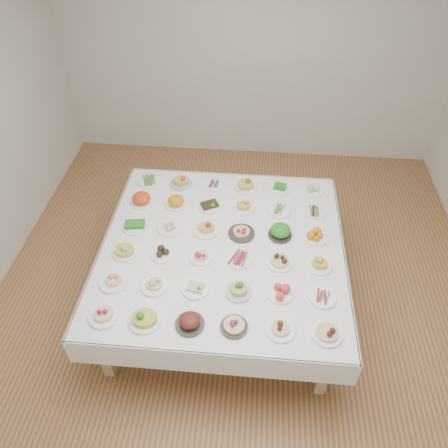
# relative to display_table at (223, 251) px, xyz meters

# --- Properties ---
(room_envelope) EXTENTS (5.02, 5.02, 2.81)m
(room_envelope) POSITION_rel_display_table_xyz_m (0.15, 0.18, 1.15)
(room_envelope) COLOR #A77045
(room_envelope) RESTS_ON ground
(display_table) EXTENTS (2.20, 2.20, 0.75)m
(display_table) POSITION_rel_display_table_xyz_m (0.00, 0.00, 0.00)
(display_table) COLOR white
(display_table) RESTS_ON ground
(dish_0) EXTENTS (0.23, 0.23, 0.11)m
(dish_0) POSITION_rel_display_table_xyz_m (-0.84, -0.85, 0.12)
(dish_0) COLOR white
(dish_0) RESTS_ON display_table
(dish_1) EXTENTS (0.24, 0.24, 0.15)m
(dish_1) POSITION_rel_display_table_xyz_m (-0.52, -0.86, 0.14)
(dish_1) COLOR white
(dish_1) RESTS_ON display_table
(dish_2) EXTENTS (0.22, 0.22, 0.13)m
(dish_2) POSITION_rel_display_table_xyz_m (-0.17, -0.86, 0.13)
(dish_2) COLOR #2D2B28
(dish_2) RESTS_ON display_table
(dish_3) EXTENTS (0.21, 0.21, 0.12)m
(dish_3) POSITION_rel_display_table_xyz_m (0.17, -0.85, 0.12)
(dish_3) COLOR #2D2B28
(dish_3) RESTS_ON display_table
(dish_4) EXTENTS (0.22, 0.22, 0.11)m
(dish_4) POSITION_rel_display_table_xyz_m (0.52, -0.85, 0.12)
(dish_4) COLOR white
(dish_4) RESTS_ON display_table
(dish_5) EXTENTS (0.23, 0.23, 0.14)m
(dish_5) POSITION_rel_display_table_xyz_m (0.86, -0.86, 0.13)
(dish_5) COLOR white
(dish_5) RESTS_ON display_table
(dish_6) EXTENTS (0.24, 0.24, 0.11)m
(dish_6) POSITION_rel_display_table_xyz_m (-0.86, -0.51, 0.11)
(dish_6) COLOR white
(dish_6) RESTS_ON display_table
(dish_7) EXTENTS (0.22, 0.22, 0.12)m
(dish_7) POSITION_rel_display_table_xyz_m (-0.51, -0.52, 0.12)
(dish_7) COLOR white
(dish_7) RESTS_ON display_table
(dish_8) EXTENTS (0.22, 0.22, 0.09)m
(dish_8) POSITION_rel_display_table_xyz_m (-0.17, -0.52, 0.10)
(dish_8) COLOR white
(dish_8) RESTS_ON display_table
(dish_9) EXTENTS (0.22, 0.22, 0.12)m
(dish_9) POSITION_rel_display_table_xyz_m (0.18, -0.52, 0.12)
(dish_9) COLOR #4C66B2
(dish_9) RESTS_ON display_table
(dish_10) EXTENTS (0.21, 0.21, 0.10)m
(dish_10) POSITION_rel_display_table_xyz_m (0.52, -0.51, 0.11)
(dish_10) COLOR white
(dish_10) RESTS_ON display_table
(dish_11) EXTENTS (0.22, 0.22, 0.05)m
(dish_11) POSITION_rel_display_table_xyz_m (0.85, -0.52, 0.08)
(dish_11) COLOR white
(dish_11) RESTS_ON display_table
(dish_12) EXTENTS (0.21, 0.21, 0.12)m
(dish_12) POSITION_rel_display_table_xyz_m (-0.85, -0.18, 0.12)
(dish_12) COLOR white
(dish_12) RESTS_ON display_table
(dish_13) EXTENTS (0.22, 0.22, 0.09)m
(dish_13) POSITION_rel_display_table_xyz_m (-0.51, -0.17, 0.10)
(dish_13) COLOR white
(dish_13) RESTS_ON display_table
(dish_14) EXTENTS (0.21, 0.21, 0.11)m
(dish_14) POSITION_rel_display_table_xyz_m (-0.17, -0.16, 0.11)
(dish_14) COLOR white
(dish_14) RESTS_ON display_table
(dish_15) EXTENTS (0.24, 0.22, 0.06)m
(dish_15) POSITION_rel_display_table_xyz_m (0.16, -0.16, 0.09)
(dish_15) COLOR white
(dish_15) RESTS_ON display_table
(dish_16) EXTENTS (0.22, 0.22, 0.13)m
(dish_16) POSITION_rel_display_table_xyz_m (0.51, -0.17, 0.13)
(dish_16) COLOR white
(dish_16) RESTS_ON display_table
(dish_17) EXTENTS (0.22, 0.22, 0.11)m
(dish_17) POSITION_rel_display_table_xyz_m (0.85, -0.18, 0.12)
(dish_17) COLOR white
(dish_17) RESTS_ON display_table
(dish_18) EXTENTS (0.24, 0.24, 0.11)m
(dish_18) POSITION_rel_display_table_xyz_m (-0.84, 0.17, 0.11)
(dish_18) COLOR white
(dish_18) RESTS_ON display_table
(dish_19) EXTENTS (0.23, 0.23, 0.09)m
(dish_19) POSITION_rel_display_table_xyz_m (-0.51, 0.17, 0.10)
(dish_19) COLOR white
(dish_19) RESTS_ON display_table
(dish_20) EXTENTS (0.25, 0.25, 0.14)m
(dish_20) POSITION_rel_display_table_xyz_m (-0.17, 0.18, 0.13)
(dish_20) COLOR white
(dish_20) RESTS_ON display_table
(dish_21) EXTENTS (0.24, 0.24, 0.13)m
(dish_21) POSITION_rel_display_table_xyz_m (0.16, 0.16, 0.13)
(dish_21) COLOR #2D2B28
(dish_21) RESTS_ON display_table
(dish_22) EXTENTS (0.22, 0.22, 0.13)m
(dish_22) POSITION_rel_display_table_xyz_m (0.52, 0.17, 0.13)
(dish_22) COLOR #2D2B28
(dish_22) RESTS_ON display_table
(dish_23) EXTENTS (0.21, 0.21, 0.10)m
(dish_23) POSITION_rel_display_table_xyz_m (0.84, 0.16, 0.11)
(dish_23) COLOR white
(dish_23) RESTS_ON display_table
(dish_24) EXTENTS (0.25, 0.25, 0.14)m
(dish_24) POSITION_rel_display_table_xyz_m (-0.86, 0.52, 0.14)
(dish_24) COLOR white
(dish_24) RESTS_ON display_table
(dish_25) EXTENTS (0.21, 0.21, 0.12)m
(dish_25) POSITION_rel_display_table_xyz_m (-0.51, 0.51, 0.12)
(dish_25) COLOR white
(dish_25) RESTS_ON display_table
(dish_26) EXTENTS (0.22, 0.22, 0.10)m
(dish_26) POSITION_rel_display_table_xyz_m (-0.18, 0.51, 0.11)
(dish_26) COLOR white
(dish_26) RESTS_ON display_table
(dish_27) EXTENTS (0.22, 0.22, 0.11)m
(dish_27) POSITION_rel_display_table_xyz_m (0.16, 0.52, 0.11)
(dish_27) COLOR white
(dish_27) RESTS_ON display_table
(dish_28) EXTENTS (0.24, 0.24, 0.05)m
(dish_28) POSITION_rel_display_table_xyz_m (0.51, 0.52, 0.09)
(dish_28) COLOR white
(dish_28) RESTS_ON display_table
(dish_29) EXTENTS (0.21, 0.21, 0.05)m
(dish_29) POSITION_rel_display_table_xyz_m (0.85, 0.52, 0.09)
(dish_29) COLOR white
(dish_29) RESTS_ON display_table
(dish_30) EXTENTS (0.25, 0.23, 0.06)m
(dish_30) POSITION_rel_display_table_xyz_m (-0.86, 0.86, 0.09)
(dish_30) COLOR white
(dish_30) RESTS_ON display_table
(dish_31) EXTENTS (0.24, 0.23, 0.15)m
(dish_31) POSITION_rel_display_table_xyz_m (-0.52, 0.86, 0.14)
(dish_31) COLOR #4C66B2
(dish_31) RESTS_ON display_table
(dish_32) EXTENTS (0.23, 0.23, 0.05)m
(dish_32) POSITION_rel_display_table_xyz_m (-0.17, 0.86, 0.08)
(dish_32) COLOR white
(dish_32) RESTS_ON display_table
(dish_33) EXTENTS (0.23, 0.23, 0.13)m
(dish_33) POSITION_rel_display_table_xyz_m (0.16, 0.86, 0.12)
(dish_33) COLOR white
(dish_33) RESTS_ON display_table
(dish_34) EXTENTS (0.21, 0.21, 0.09)m
(dish_34) POSITION_rel_display_table_xyz_m (0.52, 0.86, 0.10)
(dish_34) COLOR white
(dish_34) RESTS_ON display_table
(dish_35) EXTENTS (0.23, 0.23, 0.10)m
(dish_35) POSITION_rel_display_table_xyz_m (0.85, 0.85, 0.11)
(dish_35) COLOR white
(dish_35) RESTS_ON display_table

